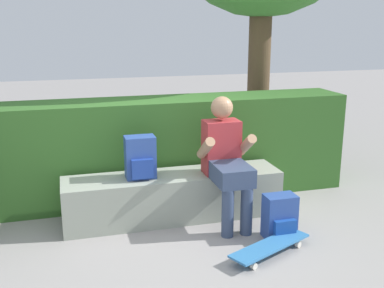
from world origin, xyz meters
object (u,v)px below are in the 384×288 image
object	(u,v)px
bench_main	(173,196)
person_skater	(226,157)
skateboard_near_person	(270,246)
backpack_on_bench	(140,158)
backpack_on_ground	(280,217)

from	to	relation	value
bench_main	person_skater	size ratio (longest dim) A/B	1.76
skateboard_near_person	backpack_on_bench	distance (m)	1.43
person_skater	backpack_on_ground	bearing A→B (deg)	-53.00
bench_main	skateboard_near_person	size ratio (longest dim) A/B	2.60
skateboard_near_person	backpack_on_bench	xyz separation A→B (m)	(-0.91, 0.94, 0.57)
person_skater	backpack_on_bench	world-z (taller)	person_skater
person_skater	skateboard_near_person	xyz separation A→B (m)	(0.14, -0.73, -0.57)
person_skater	skateboard_near_person	distance (m)	0.94
backpack_on_bench	skateboard_near_person	bearing A→B (deg)	-45.70
backpack_on_bench	backpack_on_ground	bearing A→B (deg)	-30.79
person_skater	backpack_on_bench	size ratio (longest dim) A/B	2.99
bench_main	skateboard_near_person	distance (m)	1.13
backpack_on_ground	person_skater	bearing A→B (deg)	127.00
backpack_on_bench	person_skater	bearing A→B (deg)	-14.93
skateboard_near_person	bench_main	bearing A→B (deg)	122.33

